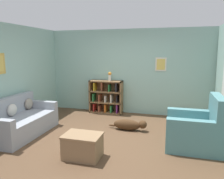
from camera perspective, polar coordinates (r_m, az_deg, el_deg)
The scene contains 9 objects.
ground_plane at distance 5.02m, azimuth -1.26°, elevation -12.68°, with size 14.00×14.00×0.00m, color brown.
wall_back at distance 6.84m, azimuth 4.20°, elevation 4.65°, with size 5.60×0.13×2.60m.
wall_left at distance 5.93m, azimuth -25.64°, elevation 2.89°, with size 0.13×5.00×2.60m.
couch at distance 5.59m, azimuth -22.98°, elevation -7.70°, with size 0.89×1.77×0.86m.
bookshelf at distance 6.91m, azimuth -1.51°, elevation -2.02°, with size 1.04×0.35×1.03m.
recliner_chair at distance 4.78m, azimuth 21.17°, elevation -9.86°, with size 1.03×0.96×1.08m.
coffee_table at distance 4.15m, azimuth -7.68°, elevation -14.24°, with size 0.68×0.49×0.44m.
dog at distance 5.48m, azimuth 4.54°, elevation -9.14°, with size 0.98×0.24×0.28m.
vase at distance 6.74m, azimuth -0.58°, elevation 3.61°, with size 0.11×0.11×0.28m.
Camera 1 is at (1.35, -4.43, 1.93)m, focal length 35.00 mm.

